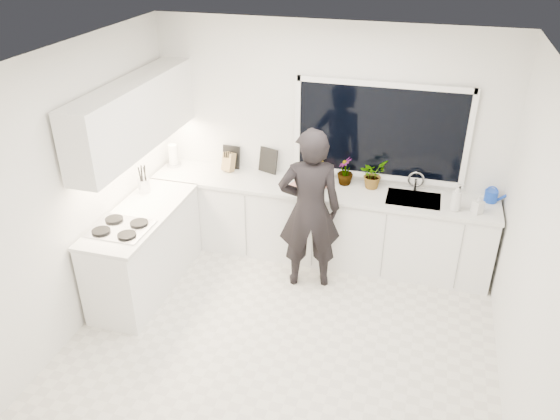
% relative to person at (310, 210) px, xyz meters
% --- Properties ---
extents(floor, '(4.00, 3.50, 0.02)m').
position_rel_person_xyz_m(floor, '(-0.01, -0.90, -0.92)').
color(floor, beige).
rests_on(floor, ground).
extents(wall_back, '(4.00, 0.02, 2.70)m').
position_rel_person_xyz_m(wall_back, '(-0.01, 0.86, 0.44)').
color(wall_back, white).
rests_on(wall_back, ground).
extents(wall_left, '(0.02, 3.50, 2.70)m').
position_rel_person_xyz_m(wall_left, '(-2.02, -0.90, 0.44)').
color(wall_left, white).
rests_on(wall_left, ground).
extents(wall_right, '(0.02, 3.50, 2.70)m').
position_rel_person_xyz_m(wall_right, '(2.00, -0.90, 0.44)').
color(wall_right, white).
rests_on(wall_right, ground).
extents(ceiling, '(4.00, 3.50, 0.02)m').
position_rel_person_xyz_m(ceiling, '(-0.01, -0.90, 1.80)').
color(ceiling, white).
rests_on(ceiling, wall_back).
extents(window, '(1.80, 0.02, 1.00)m').
position_rel_person_xyz_m(window, '(0.59, 0.83, 0.64)').
color(window, black).
rests_on(window, wall_back).
extents(base_cabinets_back, '(3.92, 0.58, 0.88)m').
position_rel_person_xyz_m(base_cabinets_back, '(-0.01, 0.55, -0.47)').
color(base_cabinets_back, white).
rests_on(base_cabinets_back, floor).
extents(base_cabinets_left, '(0.58, 1.60, 0.88)m').
position_rel_person_xyz_m(base_cabinets_left, '(-1.68, -0.55, -0.47)').
color(base_cabinets_left, white).
rests_on(base_cabinets_left, floor).
extents(countertop_back, '(3.94, 0.62, 0.04)m').
position_rel_person_xyz_m(countertop_back, '(-0.01, 0.54, -0.01)').
color(countertop_back, silver).
rests_on(countertop_back, base_cabinets_back).
extents(countertop_left, '(0.62, 1.60, 0.04)m').
position_rel_person_xyz_m(countertop_left, '(-1.68, -0.55, -0.01)').
color(countertop_left, silver).
rests_on(countertop_left, base_cabinets_left).
extents(upper_cabinets, '(0.34, 2.10, 0.70)m').
position_rel_person_xyz_m(upper_cabinets, '(-1.80, -0.20, 0.94)').
color(upper_cabinets, white).
rests_on(upper_cabinets, wall_left).
extents(sink, '(0.58, 0.42, 0.14)m').
position_rel_person_xyz_m(sink, '(1.04, 0.55, -0.04)').
color(sink, silver).
rests_on(sink, countertop_back).
extents(faucet, '(0.03, 0.03, 0.22)m').
position_rel_person_xyz_m(faucet, '(1.04, 0.75, 0.12)').
color(faucet, silver).
rests_on(faucet, countertop_back).
extents(stovetop, '(0.56, 0.48, 0.03)m').
position_rel_person_xyz_m(stovetop, '(-1.70, -0.90, 0.02)').
color(stovetop, black).
rests_on(stovetop, countertop_left).
extents(person, '(0.76, 0.60, 1.82)m').
position_rel_person_xyz_m(person, '(0.00, 0.00, 0.00)').
color(person, black).
rests_on(person, floor).
extents(pizza_tray, '(0.49, 0.43, 0.03)m').
position_rel_person_xyz_m(pizza_tray, '(-0.12, 0.52, 0.02)').
color(pizza_tray, '#BABABF').
rests_on(pizza_tray, countertop_back).
extents(pizza, '(0.45, 0.38, 0.01)m').
position_rel_person_xyz_m(pizza, '(-0.12, 0.52, 0.04)').
color(pizza, red).
rests_on(pizza, pizza_tray).
extents(watering_can, '(0.15, 0.15, 0.13)m').
position_rel_person_xyz_m(watering_can, '(1.84, 0.71, 0.07)').
color(watering_can, '#133DB8').
rests_on(watering_can, countertop_back).
extents(paper_towel_roll, '(0.12, 0.12, 0.26)m').
position_rel_person_xyz_m(paper_towel_roll, '(-1.86, 0.65, 0.14)').
color(paper_towel_roll, white).
rests_on(paper_towel_roll, countertop_back).
extents(knife_block, '(0.15, 0.13, 0.22)m').
position_rel_person_xyz_m(knife_block, '(-1.16, 0.69, 0.12)').
color(knife_block, '#996347').
rests_on(knife_block, countertop_back).
extents(utensil_crock, '(0.14, 0.14, 0.16)m').
position_rel_person_xyz_m(utensil_crock, '(-1.86, -0.10, 0.09)').
color(utensil_crock, silver).
rests_on(utensil_crock, countertop_left).
extents(picture_frame_large, '(0.22, 0.03, 0.28)m').
position_rel_person_xyz_m(picture_frame_large, '(-1.16, 0.79, 0.15)').
color(picture_frame_large, black).
rests_on(picture_frame_large, countertop_back).
extents(picture_frame_small, '(0.24, 0.10, 0.30)m').
position_rel_person_xyz_m(picture_frame_small, '(-0.69, 0.79, 0.16)').
color(picture_frame_small, black).
rests_on(picture_frame_small, countertop_back).
extents(herb_plants, '(0.90, 0.38, 0.33)m').
position_rel_person_xyz_m(herb_plants, '(0.41, 0.71, 0.17)').
color(herb_plants, '#26662D').
rests_on(herb_plants, countertop_back).
extents(soap_bottles, '(0.36, 0.14, 0.30)m').
position_rel_person_xyz_m(soap_bottles, '(1.54, 0.40, 0.14)').
color(soap_bottles, '#D8BF66').
rests_on(soap_bottles, countertop_back).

